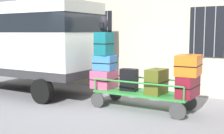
{
  "coord_description": "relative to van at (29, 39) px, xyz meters",
  "views": [
    {
      "loc": [
        4.09,
        -6.63,
        1.99
      ],
      "look_at": [
        0.09,
        0.19,
        1.04
      ],
      "focal_mm": 46.67,
      "sensor_mm": 36.0,
      "label": 1
    }
  ],
  "objects": [
    {
      "name": "cart_railing",
      "position": [
        4.16,
        -0.1,
        -1.05
      ],
      "size": [
        2.46,
        0.88,
        0.33
      ],
      "color": "#2D8438",
      "rests_on": "luggage_cart"
    },
    {
      "name": "suitcase_left_top",
      "position": [
        2.99,
        -0.12,
        -0.09
      ],
      "size": [
        0.41,
        0.45,
        0.64
      ],
      "color": "#0F5960",
      "rests_on": "suitcase_left_middle"
    },
    {
      "name": "suitcase_midleft_bottom",
      "position": [
        3.77,
        -0.12,
        -1.03
      ],
      "size": [
        0.48,
        0.3,
        0.59
      ],
      "color": "black",
      "rests_on": "luggage_cart"
    },
    {
      "name": "building_wall",
      "position": [
        3.14,
        2.25,
        0.73
      ],
      "size": [
        12.0,
        0.38,
        5.0
      ],
      "color": "#BCB29E",
      "rests_on": "ground"
    },
    {
      "name": "van",
      "position": [
        0.0,
        0.0,
        0.0
      ],
      "size": [
        4.72,
        2.14,
        2.89
      ],
      "color": "silver",
      "rests_on": "ground"
    },
    {
      "name": "luggage_cart",
      "position": [
        4.16,
        -0.1,
        -1.4
      ],
      "size": [
        2.58,
        1.01,
        0.44
      ],
      "color": "#2D8438",
      "rests_on": "ground"
    },
    {
      "name": "suitcase_midright_middle",
      "position": [
        5.33,
        -0.07,
        -0.56
      ],
      "size": [
        0.57,
        0.81,
        0.49
      ],
      "color": "orange",
      "rests_on": "suitcase_midright_bottom"
    },
    {
      "name": "suitcase_left_bottom",
      "position": [
        2.99,
        -0.11,
        -1.08
      ],
      "size": [
        0.6,
        0.64,
        0.5
      ],
      "color": "#CC4C72",
      "rests_on": "luggage_cart"
    },
    {
      "name": "backpack",
      "position": [
        2.95,
        -0.08,
        0.45
      ],
      "size": [
        0.27,
        0.22,
        0.44
      ],
      "color": "black",
      "rests_on": "suitcase_left_top"
    },
    {
      "name": "suitcase_left_middle",
      "position": [
        2.99,
        -0.08,
        -0.62
      ],
      "size": [
        0.59,
        0.55,
        0.42
      ],
      "color": "#3372C6",
      "rests_on": "suitcase_left_bottom"
    },
    {
      "name": "ground_plane",
      "position": [
        3.14,
        -0.29,
        -1.77
      ],
      "size": [
        40.0,
        40.0,
        0.0
      ],
      "primitive_type": "plane",
      "color": "gray"
    },
    {
      "name": "suitcase_midright_bottom",
      "position": [
        5.33,
        -0.07,
        -1.06
      ],
      "size": [
        0.42,
        0.81,
        0.52
      ],
      "color": "maroon",
      "rests_on": "luggage_cart"
    },
    {
      "name": "suitcase_center_bottom",
      "position": [
        4.55,
        -0.14,
        -1.01
      ],
      "size": [
        0.45,
        0.64,
        0.64
      ],
      "color": "#4C5119",
      "rests_on": "luggage_cart"
    }
  ]
}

